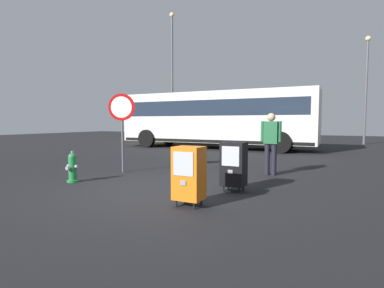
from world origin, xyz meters
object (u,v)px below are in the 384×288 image
(street_light_near_right, at_px, (172,70))
(stop_sign, at_px, (122,116))
(newspaper_box_primary, at_px, (234,164))
(bus_far, at_px, (193,118))
(fire_hydrant, at_px, (73,167))
(street_light_near_left, at_px, (366,82))
(pedestrian, at_px, (271,140))
(bus_near, at_px, (216,117))
(newspaper_box_secondary, at_px, (189,173))

(street_light_near_right, bearing_deg, stop_sign, -66.34)
(newspaper_box_primary, relative_size, bus_far, 0.10)
(fire_hydrant, height_order, street_light_near_left, street_light_near_left)
(stop_sign, bearing_deg, newspaper_box_primary, -12.86)
(newspaper_box_primary, height_order, stop_sign, stop_sign)
(stop_sign, xyz_separation_m, pedestrian, (3.87, 1.44, -0.65))
(bus_near, xyz_separation_m, street_light_near_right, (-4.14, 2.38, 3.20))
(pedestrian, distance_m, bus_far, 14.45)
(fire_hydrant, height_order, pedestrian, pedestrian)
(newspaper_box_secondary, xyz_separation_m, street_light_near_left, (3.50, 17.54, 3.37))
(stop_sign, bearing_deg, bus_near, 94.34)
(fire_hydrant, distance_m, street_light_near_left, 18.67)
(newspaper_box_secondary, height_order, bus_far, bus_far)
(newspaper_box_primary, xyz_separation_m, pedestrian, (0.27, 2.26, 0.38))
(fire_hydrant, xyz_separation_m, bus_far, (-4.28, 14.90, 1.36))
(stop_sign, relative_size, bus_far, 0.21)
(newspaper_box_primary, relative_size, stop_sign, 0.46)
(pedestrian, bearing_deg, bus_near, 122.44)
(street_light_near_left, relative_size, street_light_near_right, 0.78)
(bus_far, bearing_deg, bus_near, -47.64)
(bus_near, relative_size, street_light_near_left, 1.55)
(pedestrian, distance_m, street_light_near_left, 14.49)
(stop_sign, height_order, pedestrian, stop_sign)
(pedestrian, xyz_separation_m, street_light_near_right, (-8.66, 9.49, 3.96))
(stop_sign, relative_size, street_light_near_left, 0.33)
(stop_sign, xyz_separation_m, street_light_near_left, (6.78, 15.31, 2.34))
(newspaper_box_primary, relative_size, street_light_near_right, 0.12)
(newspaper_box_secondary, relative_size, stop_sign, 0.46)
(fire_hydrant, relative_size, bus_near, 0.07)
(fire_hydrant, bearing_deg, newspaper_box_primary, 12.43)
(fire_hydrant, distance_m, street_light_near_right, 14.16)
(street_light_near_left, bearing_deg, stop_sign, -113.89)
(bus_near, bearing_deg, street_light_near_right, 149.43)
(newspaper_box_primary, distance_m, pedestrian, 2.31)
(bus_near, height_order, bus_far, same)
(newspaper_box_primary, relative_size, pedestrian, 0.61)
(stop_sign, distance_m, bus_far, 13.97)
(fire_hydrant, height_order, stop_sign, stop_sign)
(fire_hydrant, xyz_separation_m, newspaper_box_primary, (3.74, 0.82, 0.22))
(stop_sign, relative_size, bus_near, 0.21)
(fire_hydrant, xyz_separation_m, stop_sign, (0.14, 1.65, 1.25))
(pedestrian, height_order, street_light_near_left, street_light_near_left)
(stop_sign, bearing_deg, street_light_near_left, 66.11)
(newspaper_box_primary, distance_m, stop_sign, 3.83)
(fire_hydrant, bearing_deg, newspaper_box_secondary, -9.54)
(pedestrian, bearing_deg, fire_hydrant, -142.39)
(newspaper_box_secondary, relative_size, bus_near, 0.10)
(street_light_near_left, xyz_separation_m, street_light_near_right, (-11.57, -4.39, 0.97))
(street_light_near_left, bearing_deg, newspaper_box_secondary, -101.28)
(newspaper_box_primary, bearing_deg, fire_hydrant, -167.57)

